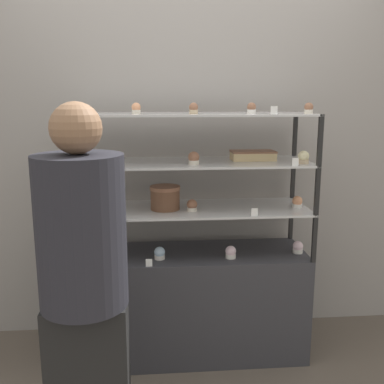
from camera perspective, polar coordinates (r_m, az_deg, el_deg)
name	(u,v)px	position (r m, az deg, el deg)	size (l,w,h in m)	color
ground_plane	(192,350)	(3.04, 0.00, -19.46)	(20.00, 20.00, 0.00)	brown
back_wall	(187,141)	(2.99, -0.62, 6.46)	(8.00, 0.05, 2.60)	gray
display_base	(192,303)	(2.88, 0.00, -13.86)	(1.38, 0.47, 0.66)	#333338
display_riser_lower	(192,211)	(2.68, 0.00, -2.38)	(1.38, 0.47, 0.28)	black
display_riser_middle	(192,164)	(2.62, 0.00, 3.52)	(1.38, 0.47, 0.28)	black
display_riser_upper	(192,116)	(2.60, 0.00, 9.61)	(1.38, 0.47, 0.28)	black
layer_cake_centerpiece	(165,198)	(2.64, -3.44, -0.71)	(0.18, 0.18, 0.14)	brown
sheet_cake_frosted	(253,155)	(2.72, 7.74, 4.64)	(0.26, 0.15, 0.06)	#DBBC84
cupcake_0	(83,253)	(2.71, -13.65, -7.57)	(0.06, 0.06, 0.07)	beige
cupcake_1	(160,253)	(2.65, -4.14, -7.77)	(0.06, 0.06, 0.07)	white
cupcake_2	(231,252)	(2.66, 4.94, -7.64)	(0.06, 0.06, 0.07)	white
cupcake_3	(298,247)	(2.81, 13.29, -6.86)	(0.06, 0.06, 0.07)	white
price_tag_0	(149,263)	(2.54, -5.48, -8.94)	(0.04, 0.00, 0.04)	white
cupcake_4	(82,206)	(2.66, -13.75, -1.79)	(0.06, 0.06, 0.07)	white
cupcake_5	(192,206)	(2.60, 0.00, -1.74)	(0.06, 0.06, 0.07)	beige
cupcake_6	(297,202)	(2.76, 13.22, -1.25)	(0.06, 0.06, 0.07)	white
price_tag_1	(254,212)	(2.52, 7.94, -2.55)	(0.04, 0.00, 0.04)	white
cupcake_7	(80,159)	(2.55, -14.01, 4.07)	(0.06, 0.06, 0.07)	#CCB28C
cupcake_8	(193,158)	(2.51, 0.14, 4.28)	(0.06, 0.06, 0.07)	beige
cupcake_9	(303,158)	(2.62, 13.97, 4.27)	(0.06, 0.06, 0.07)	#CCB28C
price_tag_2	(295,162)	(2.52, 12.99, 3.74)	(0.04, 0.00, 0.04)	white
cupcake_10	(77,109)	(2.49, -14.42, 10.19)	(0.05, 0.05, 0.06)	white
cupcake_11	(136,109)	(2.50, -7.11, 10.47)	(0.05, 0.05, 0.06)	beige
cupcake_12	(193,109)	(2.50, 0.12, 10.56)	(0.05, 0.05, 0.06)	#CCB28C
cupcake_13	(252,108)	(2.57, 7.57, 10.49)	(0.05, 0.05, 0.06)	white
cupcake_14	(309,108)	(2.62, 14.60, 10.24)	(0.05, 0.05, 0.06)	beige
price_tag_3	(274,110)	(2.46, 10.38, 10.18)	(0.04, 0.00, 0.04)	white
customer_figure	(84,279)	(1.96, -13.57, -10.75)	(0.37, 0.37, 1.57)	black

